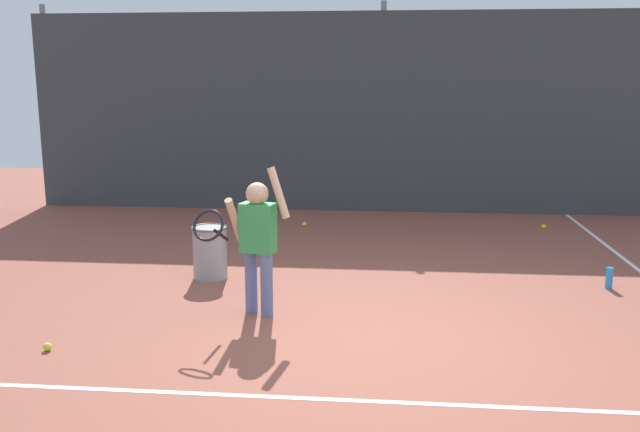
{
  "coord_description": "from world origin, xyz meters",
  "views": [
    {
      "loc": [
        0.07,
        -5.26,
        2.11
      ],
      "look_at": [
        -0.52,
        0.87,
        0.85
      ],
      "focal_mm": 38.4,
      "sensor_mm": 36.0,
      "label": 1
    }
  ],
  "objects_px": {
    "tennis_ball_0": "(47,347)",
    "tennis_ball_1": "(304,224)",
    "tennis_player": "(256,236)",
    "tennis_ball_3": "(543,227)",
    "water_bottle": "(609,278)",
    "ball_hopper": "(210,252)"
  },
  "relations": [
    {
      "from": "ball_hopper",
      "to": "tennis_ball_0",
      "type": "xyz_separation_m",
      "value": [
        -0.77,
        -2.07,
        -0.26
      ]
    },
    {
      "from": "tennis_player",
      "to": "tennis_ball_1",
      "type": "relative_size",
      "value": 20.46
    },
    {
      "from": "tennis_player",
      "to": "tennis_ball_3",
      "type": "distance_m",
      "value": 5.19
    },
    {
      "from": "tennis_ball_0",
      "to": "tennis_ball_1",
      "type": "xyz_separation_m",
      "value": [
        1.47,
        4.71,
        0.0
      ]
    },
    {
      "from": "tennis_player",
      "to": "tennis_ball_1",
      "type": "distance_m",
      "value": 3.79
    },
    {
      "from": "tennis_ball_1",
      "to": "tennis_ball_0",
      "type": "bearing_deg",
      "value": -107.29
    },
    {
      "from": "water_bottle",
      "to": "tennis_ball_1",
      "type": "distance_m",
      "value": 4.31
    },
    {
      "from": "tennis_ball_0",
      "to": "tennis_ball_3",
      "type": "bearing_deg",
      "value": 45.13
    },
    {
      "from": "ball_hopper",
      "to": "water_bottle",
      "type": "height_order",
      "value": "ball_hopper"
    },
    {
      "from": "ball_hopper",
      "to": "tennis_ball_1",
      "type": "height_order",
      "value": "ball_hopper"
    },
    {
      "from": "tennis_player",
      "to": "tennis_ball_1",
      "type": "xyz_separation_m",
      "value": [
        -0.02,
        3.73,
        -0.69
      ]
    },
    {
      "from": "tennis_player",
      "to": "water_bottle",
      "type": "distance_m",
      "value": 3.63
    },
    {
      "from": "water_bottle",
      "to": "tennis_ball_1",
      "type": "xyz_separation_m",
      "value": [
        -3.42,
        2.62,
        -0.08
      ]
    },
    {
      "from": "ball_hopper",
      "to": "tennis_player",
      "type": "bearing_deg",
      "value": -56.9
    },
    {
      "from": "water_bottle",
      "to": "tennis_ball_0",
      "type": "xyz_separation_m",
      "value": [
        -4.89,
        -2.09,
        -0.08
      ]
    },
    {
      "from": "tennis_ball_1",
      "to": "tennis_player",
      "type": "bearing_deg",
      "value": -89.75
    },
    {
      "from": "water_bottle",
      "to": "tennis_ball_1",
      "type": "bearing_deg",
      "value": 142.5
    },
    {
      "from": "tennis_ball_0",
      "to": "tennis_ball_3",
      "type": "relative_size",
      "value": 1.0
    },
    {
      "from": "tennis_ball_3",
      "to": "tennis_ball_1",
      "type": "bearing_deg",
      "value": -177.29
    },
    {
      "from": "tennis_player",
      "to": "tennis_ball_0",
      "type": "distance_m",
      "value": 1.91
    },
    {
      "from": "ball_hopper",
      "to": "tennis_ball_3",
      "type": "bearing_deg",
      "value": 34.47
    },
    {
      "from": "tennis_player",
      "to": "ball_hopper",
      "type": "distance_m",
      "value": 1.37
    }
  ]
}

